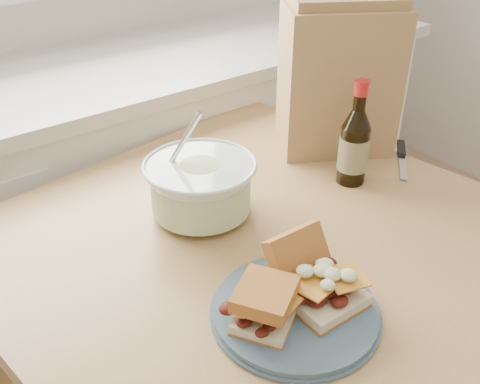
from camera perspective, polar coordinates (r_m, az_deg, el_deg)
cabinet_run at (r=1.86m, az=-14.70°, el=-1.39°), size 2.50×0.64×0.94m
dining_table at (r=1.13m, az=2.80°, el=-9.82°), size 1.13×1.13×0.83m
plate at (r=0.89m, az=5.91°, el=-12.48°), size 0.27×0.27×0.02m
sandwich_left at (r=0.84m, az=2.68°, el=-11.92°), size 0.12×0.12×0.07m
sandwich_right at (r=0.89m, az=8.13°, el=-9.18°), size 0.12×0.16×0.10m
coleslaw_bowl at (r=1.09m, az=-4.21°, el=0.32°), size 0.23×0.23×0.23m
beer_bottle at (r=1.22m, az=12.09°, el=4.87°), size 0.07×0.07×0.24m
knife at (r=1.40m, az=16.85°, el=3.99°), size 0.16×0.14×0.01m
paper_bag at (r=1.35m, az=10.44°, el=11.69°), size 0.32×0.29×0.35m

